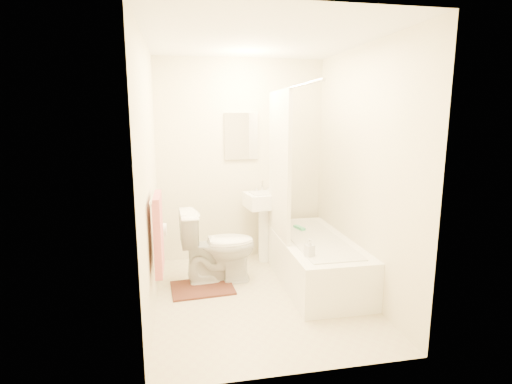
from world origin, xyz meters
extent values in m
plane|color=beige|center=(0.00, 0.00, 0.00)|extent=(2.40, 2.40, 0.00)
plane|color=white|center=(0.00, 0.00, 2.40)|extent=(2.40, 2.40, 0.00)
cube|color=beige|center=(0.00, 1.20, 1.20)|extent=(2.00, 0.02, 2.40)
cube|color=beige|center=(-1.00, 0.00, 1.20)|extent=(0.02, 2.40, 2.40)
cube|color=beige|center=(1.00, 0.00, 1.20)|extent=(0.02, 2.40, 2.40)
cube|color=white|center=(0.00, 1.18, 1.50)|extent=(0.40, 0.03, 0.55)
cylinder|color=silver|center=(0.30, 0.10, 2.00)|extent=(0.03, 1.70, 0.03)
cube|color=silver|center=(0.30, 0.50, 1.22)|extent=(0.04, 0.80, 1.55)
cylinder|color=silver|center=(-0.96, -0.25, 1.10)|extent=(0.02, 0.60, 0.02)
cube|color=#CC7266|center=(-0.93, -0.25, 0.78)|extent=(0.06, 0.45, 0.66)
cylinder|color=white|center=(-0.93, 0.12, 0.70)|extent=(0.11, 0.12, 0.12)
imported|color=white|center=(-0.37, 0.47, 0.39)|extent=(0.81, 0.49, 0.78)
cube|color=#502A1D|center=(-0.55, 0.30, 0.01)|extent=(0.66, 0.51, 0.02)
imported|color=white|center=(0.41, -0.21, 0.55)|extent=(0.10, 0.10, 0.17)
cube|color=#48BA7D|center=(0.58, 0.65, 0.49)|extent=(0.10, 0.18, 0.04)
camera|label=1|loc=(-0.74, -3.55, 1.75)|focal=28.00mm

